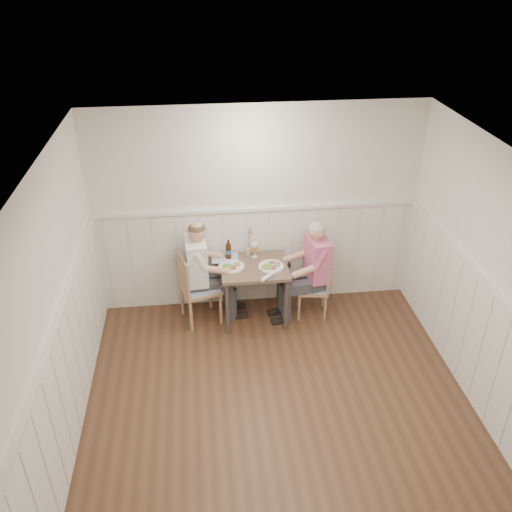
{
  "coord_description": "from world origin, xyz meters",
  "views": [
    {
      "loc": [
        -0.7,
        -3.72,
        4.12
      ],
      "look_at": [
        -0.09,
        1.64,
        1.0
      ],
      "focal_mm": 38.0,
      "sensor_mm": 36.0,
      "label": 1
    }
  ],
  "objects_px": {
    "chair_right": "(316,285)",
    "diner_cream": "(201,279)",
    "man_in_pink": "(313,277)",
    "dining_table": "(254,273)",
    "chair_left": "(195,286)",
    "grass_vase": "(248,241)",
    "beer_bottle": "(228,250)"
  },
  "relations": [
    {
      "from": "chair_right",
      "to": "diner_cream",
      "type": "xyz_separation_m",
      "value": [
        -1.43,
        0.08,
        0.14
      ]
    },
    {
      "from": "man_in_pink",
      "to": "diner_cream",
      "type": "bearing_deg",
      "value": 176.91
    },
    {
      "from": "dining_table",
      "to": "chair_left",
      "type": "xyz_separation_m",
      "value": [
        -0.72,
        0.01,
        -0.13
      ]
    },
    {
      "from": "man_in_pink",
      "to": "grass_vase",
      "type": "bearing_deg",
      "value": 158.29
    },
    {
      "from": "chair_left",
      "to": "grass_vase",
      "type": "height_order",
      "value": "grass_vase"
    },
    {
      "from": "dining_table",
      "to": "chair_left",
      "type": "relative_size",
      "value": 0.86
    },
    {
      "from": "dining_table",
      "to": "diner_cream",
      "type": "distance_m",
      "value": 0.65
    },
    {
      "from": "dining_table",
      "to": "beer_bottle",
      "type": "xyz_separation_m",
      "value": [
        -0.29,
        0.21,
        0.22
      ]
    },
    {
      "from": "diner_cream",
      "to": "beer_bottle",
      "type": "height_order",
      "value": "diner_cream"
    },
    {
      "from": "chair_left",
      "to": "beer_bottle",
      "type": "bearing_deg",
      "value": 25.2
    },
    {
      "from": "chair_left",
      "to": "grass_vase",
      "type": "distance_m",
      "value": 0.85
    },
    {
      "from": "dining_table",
      "to": "grass_vase",
      "type": "height_order",
      "value": "grass_vase"
    },
    {
      "from": "chair_right",
      "to": "man_in_pink",
      "type": "height_order",
      "value": "man_in_pink"
    },
    {
      "from": "chair_left",
      "to": "grass_vase",
      "type": "relative_size",
      "value": 2.28
    },
    {
      "from": "grass_vase",
      "to": "diner_cream",
      "type": "bearing_deg",
      "value": -158.84
    },
    {
      "from": "chair_right",
      "to": "chair_left",
      "type": "distance_m",
      "value": 1.5
    },
    {
      "from": "chair_left",
      "to": "diner_cream",
      "type": "xyz_separation_m",
      "value": [
        0.07,
        0.04,
        0.06
      ]
    },
    {
      "from": "chair_right",
      "to": "grass_vase",
      "type": "distance_m",
      "value": 1.01
    },
    {
      "from": "diner_cream",
      "to": "chair_right",
      "type": "bearing_deg",
      "value": -3.04
    },
    {
      "from": "chair_left",
      "to": "man_in_pink",
      "type": "relative_size",
      "value": 0.71
    },
    {
      "from": "diner_cream",
      "to": "beer_bottle",
      "type": "relative_size",
      "value": 5.38
    },
    {
      "from": "beer_bottle",
      "to": "grass_vase",
      "type": "distance_m",
      "value": 0.27
    },
    {
      "from": "beer_bottle",
      "to": "grass_vase",
      "type": "relative_size",
      "value": 0.62
    },
    {
      "from": "chair_left",
      "to": "diner_cream",
      "type": "distance_m",
      "value": 0.1
    },
    {
      "from": "dining_table",
      "to": "diner_cream",
      "type": "height_order",
      "value": "diner_cream"
    },
    {
      "from": "chair_left",
      "to": "man_in_pink",
      "type": "distance_m",
      "value": 1.45
    },
    {
      "from": "man_in_pink",
      "to": "dining_table",
      "type": "bearing_deg",
      "value": 178.32
    },
    {
      "from": "chair_right",
      "to": "beer_bottle",
      "type": "relative_size",
      "value": 3.16
    },
    {
      "from": "chair_right",
      "to": "diner_cream",
      "type": "relative_size",
      "value": 0.59
    },
    {
      "from": "chair_right",
      "to": "diner_cream",
      "type": "bearing_deg",
      "value": 176.96
    },
    {
      "from": "dining_table",
      "to": "chair_right",
      "type": "relative_size",
      "value": 1.01
    },
    {
      "from": "diner_cream",
      "to": "beer_bottle",
      "type": "bearing_deg",
      "value": 23.83
    }
  ]
}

